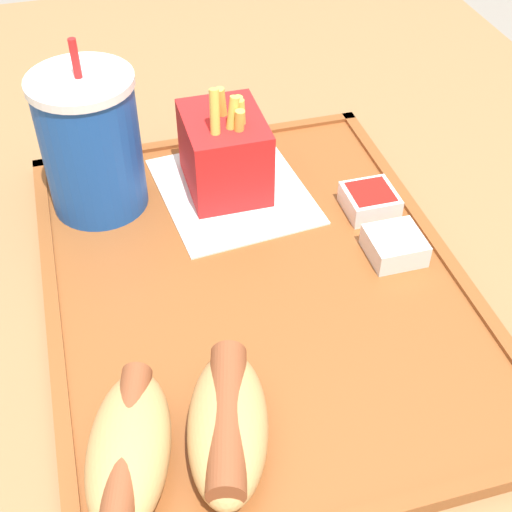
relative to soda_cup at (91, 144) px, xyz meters
name	(u,v)px	position (x,y,z in m)	size (l,w,h in m)	color
dining_table	(244,477)	(-0.11, -0.11, -0.45)	(1.27, 0.94, 0.75)	olive
food_tray	(256,285)	(-0.15, -0.12, -0.07)	(0.46, 0.36, 0.01)	brown
paper_napkin	(233,191)	(-0.02, -0.13, -0.07)	(0.17, 0.15, 0.00)	white
soda_cup	(91,144)	(0.00, 0.00, 0.00)	(0.09, 0.09, 0.17)	#194CA5
hot_dog_far	(129,448)	(-0.30, 0.01, -0.05)	(0.13, 0.09, 0.04)	tan
hot_dog_near	(228,424)	(-0.30, -0.05, -0.04)	(0.13, 0.09, 0.04)	tan
fries_carton	(225,152)	(-0.01, -0.12, -0.03)	(0.09, 0.07, 0.12)	red
sauce_cup_mayo	(395,245)	(-0.15, -0.24, -0.06)	(0.05, 0.05, 0.02)	silver
sauce_cup_ketchup	(370,200)	(-0.08, -0.25, -0.06)	(0.05, 0.05, 0.02)	silver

